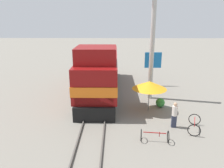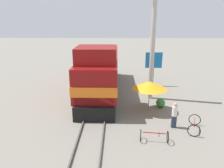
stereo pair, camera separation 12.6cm
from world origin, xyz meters
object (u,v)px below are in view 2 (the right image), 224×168
at_px(utility_pole, 153,39).
at_px(bicycle_spare, 154,136).
at_px(bicycle, 194,125).
at_px(locomotive, 100,72).
at_px(person_bystander, 174,114).
at_px(billboard_sign, 154,62).
at_px(vendor_umbrella, 150,85).

xyz_separation_m(utility_pole, bicycle_spare, (-0.78, -7.13, -4.81)).
relative_size(utility_pole, bicycle, 5.68).
bearing_deg(locomotive, person_bystander, -52.56).
height_order(billboard_sign, bicycle, billboard_sign).
distance_m(utility_pole, person_bystander, 6.90).
relative_size(vendor_umbrella, bicycle_spare, 1.56).
relative_size(billboard_sign, bicycle_spare, 2.11).
relative_size(locomotive, billboard_sign, 3.88).
height_order(utility_pole, bicycle, utility_pole).
relative_size(locomotive, vendor_umbrella, 5.25).
bearing_deg(bicycle, vendor_umbrella, 148.67).
bearing_deg(utility_pole, vendor_umbrella, -100.37).
relative_size(person_bystander, bicycle_spare, 1.04).
xyz_separation_m(locomotive, utility_pole, (4.47, -1.43, 3.19)).
relative_size(billboard_sign, person_bystander, 2.03).
bearing_deg(bicycle, bicycle_spare, -133.66).
bearing_deg(bicycle_spare, utility_pole, 0.52).
bearing_deg(person_bystander, locomotive, 127.44).
bearing_deg(vendor_umbrella, bicycle_spare, -93.70).
bearing_deg(locomotive, bicycle_spare, -66.71).
bearing_deg(utility_pole, locomotive, 162.24).
distance_m(utility_pole, bicycle, 7.75).
distance_m(bicycle, bicycle_spare, 3.04).
xyz_separation_m(locomotive, person_bystander, (5.23, -6.83, -1.05)).
bearing_deg(utility_pole, billboard_sign, 77.89).
xyz_separation_m(vendor_umbrella, billboard_sign, (1.30, 6.47, 0.46)).
distance_m(utility_pole, vendor_umbrella, 4.19).
bearing_deg(locomotive, billboard_sign, 23.66).
bearing_deg(person_bystander, billboard_sign, 89.71).
bearing_deg(billboard_sign, bicycle_spare, -98.30).
bearing_deg(person_bystander, bicycle, -18.24).
distance_m(locomotive, vendor_umbrella, 5.75).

